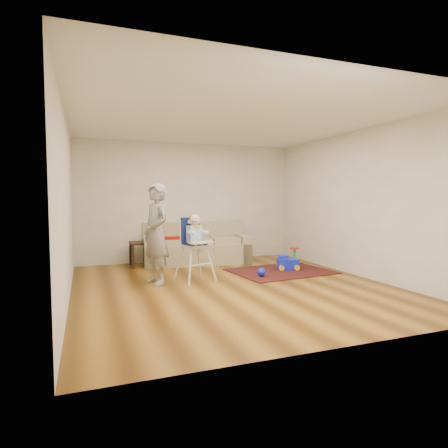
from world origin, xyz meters
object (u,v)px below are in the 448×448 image
object	(u,v)px
toy_ball	(262,272)
adult	(156,234)
side_table	(143,254)
sofa	(196,243)
ride_on_toy	(288,258)
high_chair	(195,249)

from	to	relation	value
toy_ball	adult	bearing A→B (deg)	174.78
side_table	sofa	bearing A→B (deg)	-0.18
sofa	toy_ball	world-z (taller)	sofa
sofa	side_table	distance (m)	1.19
sofa	toy_ball	size ratio (longest dim) A/B	15.55
sofa	ride_on_toy	size ratio (longest dim) A/B	5.38
high_chair	ride_on_toy	bearing A→B (deg)	-5.96
ride_on_toy	high_chair	world-z (taller)	high_chair
toy_ball	high_chair	distance (m)	1.32
sofa	high_chair	xyz separation A→B (m)	(-0.52, -1.69, 0.12)
side_table	high_chair	distance (m)	1.84
sofa	toy_ball	xyz separation A→B (m)	(0.70, -1.85, -0.36)
side_table	ride_on_toy	distance (m)	3.03
ride_on_toy	high_chair	distance (m)	2.06
side_table	adult	size ratio (longest dim) A/B	0.31
ride_on_toy	adult	bearing A→B (deg)	-156.96
sofa	high_chair	size ratio (longest dim) A/B	2.04
side_table	adult	world-z (taller)	adult
sofa	toy_ball	distance (m)	2.01
toy_ball	side_table	bearing A→B (deg)	135.36
sofa	ride_on_toy	xyz separation A→B (m)	(1.50, -1.42, -0.21)
toy_ball	sofa	bearing A→B (deg)	110.76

